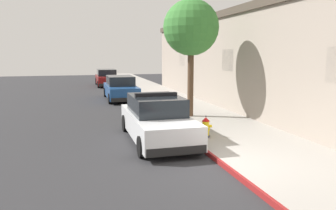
{
  "coord_description": "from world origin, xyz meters",
  "views": [
    {
      "loc": [
        -3.69,
        -7.61,
        3.02
      ],
      "look_at": [
        -0.3,
        4.66,
        1.0
      ],
      "focal_mm": 34.71,
      "sensor_mm": 36.0,
      "label": 1
    }
  ],
  "objects_px": {
    "parked_car_silver_ahead": "(121,88)",
    "parked_car_dark_far": "(107,78)",
    "street_tree": "(191,28)",
    "fire_hydrant": "(206,127)",
    "police_cruiser": "(157,120)"
  },
  "relations": [
    {
      "from": "police_cruiser",
      "to": "street_tree",
      "type": "xyz_separation_m",
      "value": [
        2.39,
        3.27,
        3.4
      ]
    },
    {
      "from": "fire_hydrant",
      "to": "street_tree",
      "type": "height_order",
      "value": "street_tree"
    },
    {
      "from": "parked_car_silver_ahead",
      "to": "fire_hydrant",
      "type": "height_order",
      "value": "parked_car_silver_ahead"
    },
    {
      "from": "police_cruiser",
      "to": "fire_hydrant",
      "type": "height_order",
      "value": "police_cruiser"
    },
    {
      "from": "parked_car_silver_ahead",
      "to": "parked_car_dark_far",
      "type": "bearing_deg",
      "value": 90.52
    },
    {
      "from": "parked_car_dark_far",
      "to": "street_tree",
      "type": "distance_m",
      "value": 17.55
    },
    {
      "from": "parked_car_silver_ahead",
      "to": "parked_car_dark_far",
      "type": "distance_m",
      "value": 9.68
    },
    {
      "from": "police_cruiser",
      "to": "parked_car_dark_far",
      "type": "distance_m",
      "value": 20.32
    },
    {
      "from": "fire_hydrant",
      "to": "street_tree",
      "type": "relative_size",
      "value": 0.14
    },
    {
      "from": "police_cruiser",
      "to": "fire_hydrant",
      "type": "xyz_separation_m",
      "value": [
        1.64,
        -0.52,
        -0.25
      ]
    },
    {
      "from": "parked_car_silver_ahead",
      "to": "parked_car_dark_far",
      "type": "relative_size",
      "value": 1.0
    },
    {
      "from": "parked_car_dark_far",
      "to": "parked_car_silver_ahead",
      "type": "bearing_deg",
      "value": -89.48
    },
    {
      "from": "street_tree",
      "to": "parked_car_silver_ahead",
      "type": "bearing_deg",
      "value": 107.33
    },
    {
      "from": "parked_car_silver_ahead",
      "to": "fire_hydrant",
      "type": "distance_m",
      "value": 11.27
    },
    {
      "from": "parked_car_dark_far",
      "to": "street_tree",
      "type": "bearing_deg",
      "value": -82.03
    }
  ]
}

